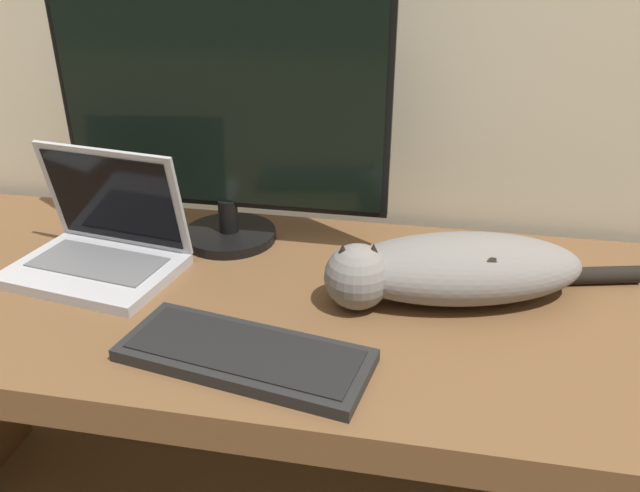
{
  "coord_description": "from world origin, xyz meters",
  "views": [
    {
      "loc": [
        0.33,
        -0.6,
        1.32
      ],
      "look_at": [
        0.16,
        0.3,
        0.87
      ],
      "focal_mm": 35.0,
      "sensor_mm": 36.0,
      "label": 1
    }
  ],
  "objects_px": {
    "monitor": "(222,118)",
    "cat": "(452,267)",
    "external_keyboard": "(245,355)",
    "laptop": "(101,247)"
  },
  "relations": [
    {
      "from": "laptop",
      "to": "external_keyboard",
      "type": "bearing_deg",
      "value": -24.03
    },
    {
      "from": "monitor",
      "to": "external_keyboard",
      "type": "bearing_deg",
      "value": -68.89
    },
    {
      "from": "external_keyboard",
      "to": "cat",
      "type": "distance_m",
      "value": 0.39
    },
    {
      "from": "monitor",
      "to": "cat",
      "type": "distance_m",
      "value": 0.52
    },
    {
      "from": "monitor",
      "to": "laptop",
      "type": "bearing_deg",
      "value": -139.18
    },
    {
      "from": "external_keyboard",
      "to": "laptop",
      "type": "bearing_deg",
      "value": 157.02
    },
    {
      "from": "monitor",
      "to": "laptop",
      "type": "height_order",
      "value": "monitor"
    },
    {
      "from": "external_keyboard",
      "to": "cat",
      "type": "relative_size",
      "value": 0.71
    },
    {
      "from": "laptop",
      "to": "monitor",
      "type": "bearing_deg",
      "value": 49.83
    },
    {
      "from": "monitor",
      "to": "laptop",
      "type": "xyz_separation_m",
      "value": [
        -0.2,
        -0.17,
        -0.21
      ]
    }
  ]
}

